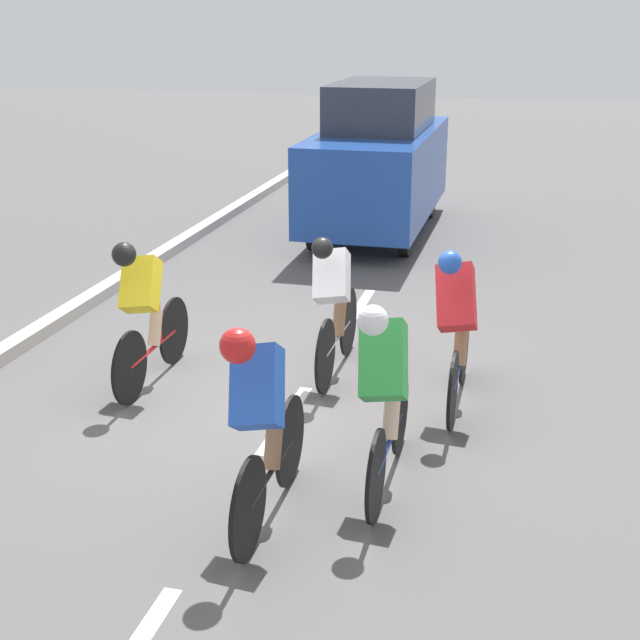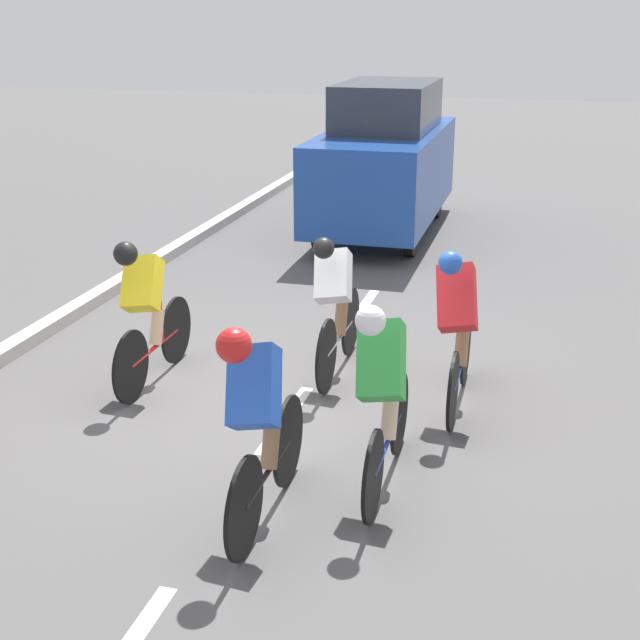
# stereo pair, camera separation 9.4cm
# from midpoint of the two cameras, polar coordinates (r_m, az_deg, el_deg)

# --- Properties ---
(ground_plane) EXTENTS (60.00, 60.00, 0.00)m
(ground_plane) POSITION_cam_midpoint_polar(r_m,az_deg,el_deg) (8.19, -1.82, -5.28)
(ground_plane) COLOR #565454
(lane_stripe_mid) EXTENTS (0.12, 1.40, 0.01)m
(lane_stripe_mid) POSITION_cam_midpoint_polar(r_m,az_deg,el_deg) (7.86, -2.56, -6.34)
(lane_stripe_mid) COLOR white
(lane_stripe_mid) RESTS_ON ground
(lane_stripe_far) EXTENTS (0.12, 1.40, 0.01)m
(lane_stripe_far) POSITION_cam_midpoint_polar(r_m,az_deg,el_deg) (10.75, 2.29, 0.83)
(lane_stripe_far) COLOR white
(lane_stripe_far) RESTS_ON ground
(cyclist_red) EXTENTS (0.41, 1.71, 1.51)m
(cyclist_red) POSITION_cam_midpoint_polar(r_m,az_deg,el_deg) (7.91, 8.42, -0.30)
(cyclist_red) COLOR black
(cyclist_red) RESTS_ON ground
(cyclist_white) EXTENTS (0.40, 1.71, 1.44)m
(cyclist_white) POSITION_cam_midpoint_polar(r_m,az_deg,el_deg) (8.55, 0.57, 1.11)
(cyclist_white) COLOR black
(cyclist_white) RESTS_ON ground
(cyclist_green) EXTENTS (0.40, 1.72, 1.51)m
(cyclist_green) POSITION_cam_midpoint_polar(r_m,az_deg,el_deg) (6.49, 3.76, -4.51)
(cyclist_green) COLOR black
(cyclist_green) RESTS_ON ground
(cyclist_blue) EXTENTS (0.42, 1.68, 1.52)m
(cyclist_blue) POSITION_cam_midpoint_polar(r_m,az_deg,el_deg) (6.04, -4.26, -6.27)
(cyclist_blue) COLOR black
(cyclist_blue) RESTS_ON ground
(cyclist_yellow) EXTENTS (0.39, 1.70, 1.46)m
(cyclist_yellow) POSITION_cam_midpoint_polar(r_m,az_deg,el_deg) (8.47, -11.48, 0.69)
(cyclist_yellow) COLOR black
(cyclist_yellow) RESTS_ON ground
(support_car) EXTENTS (1.70, 4.27, 2.34)m
(support_car) POSITION_cam_midpoint_polar(r_m,az_deg,el_deg) (14.26, 3.56, 10.18)
(support_car) COLOR black
(support_car) RESTS_ON ground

